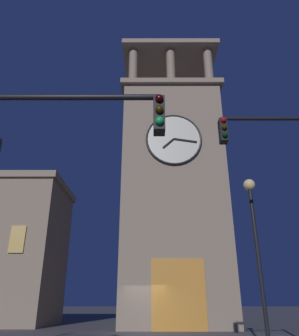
{
  "coord_description": "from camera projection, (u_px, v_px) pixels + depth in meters",
  "views": [
    {
      "loc": [
        -0.3,
        19.07,
        1.58
      ],
      "look_at": [
        -0.25,
        -5.76,
        11.82
      ],
      "focal_mm": 34.63,
      "sensor_mm": 36.0,
      "label": 1
    }
  ],
  "objects": [
    {
      "name": "street_lamp",
      "position": [
        255.0,
        228.0,
        11.73
      ],
      "size": [
        0.44,
        0.44,
        5.92
      ],
      "color": "black",
      "rests_on": "ground_plane"
    },
    {
      "name": "traffic_signal_mid",
      "position": [
        17.0,
        163.0,
        5.9
      ],
      "size": [
        4.08,
        0.41,
        5.94
      ],
      "color": "black",
      "rests_on": "ground_plane"
    },
    {
      "name": "clocktower",
      "position": [
        171.0,
        200.0,
        25.79
      ],
      "size": [
        7.87,
        9.43,
        24.31
      ],
      "color": "gray",
      "rests_on": "ground_plane"
    },
    {
      "name": "ground_plane",
      "position": [
        144.0,
        334.0,
        17.02
      ],
      "size": [
        200.0,
        200.0,
        0.0
      ],
      "primitive_type": "plane",
      "color": "#4C4C51"
    }
  ]
}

